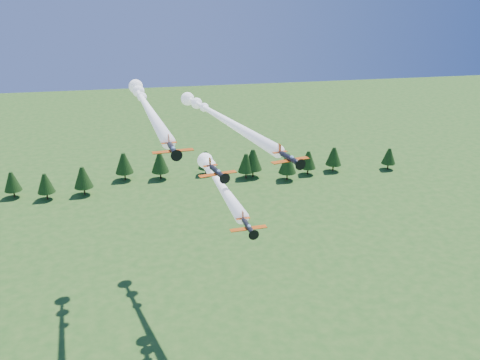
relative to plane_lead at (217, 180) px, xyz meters
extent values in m
cylinder|color=black|center=(2.09, -22.97, 0.00)|extent=(1.33, 4.89, 0.89)
cone|color=black|center=(2.35, -25.78, 0.00)|extent=(0.96, 0.88, 0.89)
cone|color=black|center=(2.39, -26.31, 0.00)|extent=(0.43, 0.44, 0.39)
cylinder|color=black|center=(2.41, -26.46, 0.00)|extent=(1.87, 0.21, 1.88)
cube|color=#D54F0E|center=(2.12, -23.33, -0.29)|extent=(6.70, 1.80, 0.11)
cube|color=#D54F0E|center=(1.80, -19.81, 0.04)|extent=(2.65, 0.99, 0.06)
cube|color=#D54F0E|center=(1.79, -19.72, 0.76)|extent=(0.16, 0.85, 1.30)
ellipsoid|color=#82ABCA|center=(2.16, -23.77, 0.36)|extent=(0.74, 1.13, 0.56)
sphere|color=white|center=(-0.49, 5.35, 0.00)|extent=(2.30, 2.30, 2.30)
sphere|color=white|center=(-0.81, 8.85, 0.00)|extent=(3.00, 3.00, 3.00)
sphere|color=white|center=(-1.12, 12.36, 0.00)|extent=(3.70, 3.70, 3.70)
cylinder|color=black|center=(-10.07, -16.70, 13.01)|extent=(1.55, 5.31, 0.97)
cone|color=black|center=(-9.73, -19.73, 13.01)|extent=(1.06, 0.97, 0.97)
cone|color=black|center=(-9.67, -20.31, 13.01)|extent=(0.47, 0.48, 0.43)
cylinder|color=black|center=(-9.65, -20.47, 13.01)|extent=(2.03, 0.27, 2.03)
cube|color=#D54F0E|center=(-10.03, -17.08, 12.70)|extent=(7.27, 2.10, 0.12)
cube|color=#D54F0E|center=(-10.46, -13.28, 13.06)|extent=(2.88, 1.13, 0.07)
cube|color=#D54F0E|center=(-10.47, -13.18, 13.83)|extent=(0.19, 0.92, 1.40)
ellipsoid|color=#82ABCA|center=(-9.98, -17.56, 13.40)|extent=(0.82, 1.23, 0.60)
sphere|color=white|center=(-14.89, 26.24, 13.01)|extent=(2.30, 2.30, 2.30)
sphere|color=white|center=(-15.51, 31.77, 13.01)|extent=(3.00, 3.00, 3.00)
sphere|color=white|center=(-16.13, 37.29, 13.01)|extent=(3.70, 3.70, 3.70)
cylinder|color=black|center=(12.06, -13.17, 8.67)|extent=(2.43, 5.73, 1.05)
cone|color=black|center=(12.88, -16.36, 8.67)|extent=(1.25, 1.17, 1.05)
cone|color=black|center=(13.04, -16.96, 8.67)|extent=(0.56, 0.57, 0.46)
cylinder|color=black|center=(13.08, -17.14, 8.67)|extent=(2.14, 0.59, 2.20)
cube|color=#D54F0E|center=(12.16, -13.57, 8.33)|extent=(7.85, 3.31, 0.13)
cube|color=#D54F0E|center=(11.13, -9.57, 8.72)|extent=(3.16, 1.62, 0.07)
cube|color=#D54F0E|center=(11.10, -9.47, 9.56)|extent=(0.34, 0.99, 1.52)
ellipsoid|color=#82ABCA|center=(12.29, -14.08, 9.09)|extent=(1.04, 1.40, 0.65)
sphere|color=white|center=(0.94, 29.78, 8.67)|extent=(2.30, 2.30, 2.30)
sphere|color=white|center=(-0.48, 35.28, 8.67)|extent=(3.00, 3.00, 3.00)
sphere|color=white|center=(-1.90, 40.79, 8.67)|extent=(3.70, 3.70, 3.70)
cylinder|color=black|center=(-0.95, -6.83, 4.45)|extent=(2.33, 5.80, 1.06)
cone|color=black|center=(-0.19, -10.07, 4.45)|extent=(1.25, 1.17, 1.06)
cone|color=black|center=(-0.05, -10.69, 4.45)|extent=(0.56, 0.57, 0.46)
cylinder|color=black|center=(-0.01, -10.87, 4.45)|extent=(2.17, 0.55, 2.22)
cube|color=#D54F0E|center=(-0.85, -7.24, 4.11)|extent=(7.94, 3.17, 0.13)
cube|color=#D54F0E|center=(-1.80, -3.18, 4.50)|extent=(3.19, 1.57, 0.07)
cube|color=#D54F0E|center=(-1.83, -3.08, 5.35)|extent=(0.32, 1.00, 1.53)
ellipsoid|color=#82ABCA|center=(-0.73, -7.76, 4.87)|extent=(1.03, 1.41, 0.66)
cylinder|color=#382314|center=(41.77, 90.95, -36.87)|extent=(0.60, 0.60, 3.15)
cone|color=black|center=(41.77, 90.95, -31.24)|extent=(7.21, 7.21, 8.11)
cylinder|color=#382314|center=(-23.38, 103.05, -36.84)|extent=(0.60, 0.60, 3.22)
cone|color=black|center=(-23.38, 103.05, -31.09)|extent=(7.35, 7.35, 8.27)
cylinder|color=#382314|center=(-9.01, 101.56, -36.86)|extent=(0.60, 0.60, 3.17)
cone|color=black|center=(-9.01, 101.56, -31.21)|extent=(7.24, 7.24, 8.14)
cylinder|color=#382314|center=(9.96, 103.02, -37.01)|extent=(0.60, 0.60, 2.86)
cone|color=black|center=(9.96, 103.02, -31.90)|extent=(6.55, 6.55, 7.36)
cylinder|color=#382314|center=(-38.46, 90.34, -36.88)|extent=(0.60, 0.60, 3.13)
cone|color=black|center=(-38.46, 90.34, -31.28)|extent=(7.17, 7.17, 8.06)
cylinder|color=#382314|center=(63.77, 97.18, -36.97)|extent=(0.60, 0.60, 2.94)
cone|color=black|center=(63.77, 97.18, -31.72)|extent=(6.73, 6.73, 7.57)
cylinder|color=#382314|center=(28.69, 96.82, -36.79)|extent=(0.60, 0.60, 3.31)
cone|color=black|center=(28.69, 96.82, -30.87)|extent=(7.57, 7.57, 8.52)
cylinder|color=#382314|center=(-51.85, 88.42, -37.02)|extent=(0.60, 0.60, 2.84)
cone|color=black|center=(-51.85, 88.42, -31.95)|extent=(6.50, 6.50, 7.31)
cylinder|color=#382314|center=(52.00, 95.49, -37.03)|extent=(0.60, 0.60, 2.84)
cone|color=black|center=(52.00, 95.49, -31.96)|extent=(6.48, 6.48, 7.29)
cylinder|color=#382314|center=(87.78, 94.93, -37.14)|extent=(0.60, 0.60, 2.61)
cone|color=black|center=(87.78, 94.93, -32.47)|extent=(5.98, 5.98, 6.72)
cylinder|color=#382314|center=(-64.38, 92.64, -37.03)|extent=(0.60, 0.60, 2.83)
cone|color=black|center=(-64.38, 92.64, -31.97)|extent=(6.48, 6.48, 7.28)
cylinder|color=#382314|center=(25.60, 95.74, -36.97)|extent=(0.60, 0.60, 2.95)
cone|color=black|center=(25.60, 95.74, -31.69)|extent=(6.75, 6.75, 7.60)
camera|label=1|loc=(-14.88, -105.45, 42.11)|focal=40.00mm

